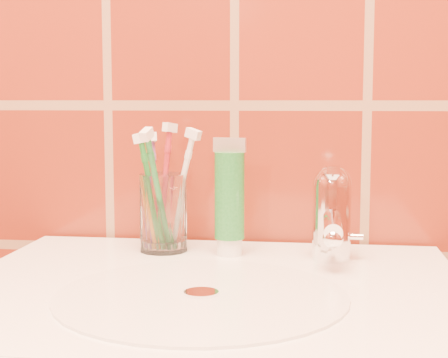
# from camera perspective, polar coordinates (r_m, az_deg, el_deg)

# --- Properties ---
(glass_tumbler) EXTENTS (0.07, 0.07, 0.10)m
(glass_tumbler) POSITION_cam_1_polar(r_m,az_deg,el_deg) (0.91, -5.07, -2.80)
(glass_tumbler) COLOR white
(glass_tumbler) RESTS_ON pedestal_sink
(toothpaste_tube) EXTENTS (0.04, 0.04, 0.15)m
(toothpaste_tube) POSITION_cam_1_polar(r_m,az_deg,el_deg) (0.88, 0.46, -1.82)
(toothpaste_tube) COLOR white
(toothpaste_tube) RESTS_ON pedestal_sink
(faucet) EXTENTS (0.05, 0.11, 0.12)m
(faucet) POSITION_cam_1_polar(r_m,az_deg,el_deg) (0.86, 8.96, -2.56)
(faucet) COLOR white
(faucet) RESTS_ON pedestal_sink
(toothbrush_0) EXTENTS (0.10, 0.09, 0.18)m
(toothbrush_0) POSITION_cam_1_polar(r_m,az_deg,el_deg) (0.90, -3.67, -0.98)
(toothbrush_0) COLOR white
(toothbrush_0) RESTS_ON glass_tumbler
(toothbrush_1) EXTENTS (0.09, 0.08, 0.17)m
(toothbrush_1) POSITION_cam_1_polar(r_m,az_deg,el_deg) (0.91, -6.13, -1.11)
(toothbrush_1) COLOR orange
(toothbrush_1) RESTS_ON glass_tumbler
(toothbrush_2) EXTENTS (0.07, 0.14, 0.19)m
(toothbrush_2) POSITION_cam_1_polar(r_m,az_deg,el_deg) (0.88, -5.47, -1.16)
(toothbrush_2) COLOR #1E7332
(toothbrush_2) RESTS_ON glass_tumbler
(toothbrush_3) EXTENTS (0.07, 0.10, 0.17)m
(toothbrush_3) POSITION_cam_1_polar(r_m,az_deg,el_deg) (0.92, -5.80, -1.06)
(toothbrush_3) COLOR #7D489B
(toothbrush_3) RESTS_ON glass_tumbler
(toothbrush_4) EXTENTS (0.07, 0.08, 0.18)m
(toothbrush_4) POSITION_cam_1_polar(r_m,az_deg,el_deg) (0.92, -4.97, -0.63)
(toothbrush_4) COLOR #A2222D
(toothbrush_4) RESTS_ON glass_tumbler
(toothbrush_5) EXTENTS (0.07, 0.06, 0.17)m
(toothbrush_5) POSITION_cam_1_polar(r_m,az_deg,el_deg) (0.90, -6.00, -1.21)
(toothbrush_5) COLOR #1D6F28
(toothbrush_5) RESTS_ON glass_tumbler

